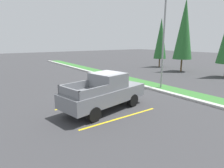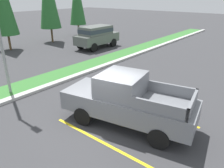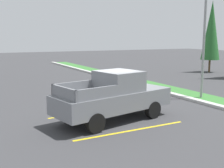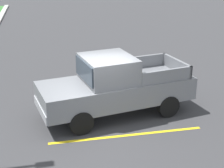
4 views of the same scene
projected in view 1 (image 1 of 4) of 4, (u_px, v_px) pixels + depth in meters
name	position (u px, v px, depth m)	size (l,w,h in m)	color
ground_plane	(106.00, 103.00, 12.01)	(120.00, 120.00, 0.00)	#38383A
parking_line_near	(91.00, 102.00, 12.15)	(0.12, 4.80, 0.01)	yellow
parking_line_far	(121.00, 118.00, 9.69)	(0.12, 4.80, 0.01)	yellow
curb_strip	(159.00, 90.00, 14.82)	(56.00, 0.40, 0.15)	#B2B2AD
grass_median	(168.00, 89.00, 15.45)	(56.00, 1.80, 0.06)	#387533
pickup_truck_main	(105.00, 92.00, 10.72)	(2.86, 5.49, 2.10)	black
street_light	(162.00, 38.00, 14.82)	(0.24, 1.49, 7.16)	gray
cypress_tree_leftmost	(161.00, 39.00, 27.92)	(1.87, 1.87, 7.18)	brown
cypress_tree_left_inner	(184.00, 29.00, 23.45)	(2.34, 2.34, 8.99)	brown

